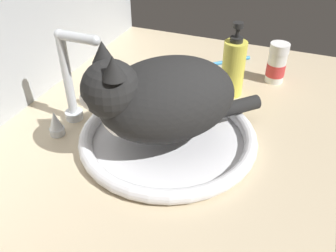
{
  "coord_description": "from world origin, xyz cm",
  "views": [
    {
      "loc": [
        -55.02,
        -23.71,
        50.62
      ],
      "look_at": [
        0.61,
        -1.56,
        7.0
      ],
      "focal_mm": 38.65,
      "sensor_mm": 36.0,
      "label": 1
    }
  ],
  "objects": [
    {
      "name": "pill_bottle",
      "position": [
        35.45,
        -18.34,
        7.98
      ],
      "size": [
        5.0,
        5.0,
        10.73
      ],
      "color": "white",
      "rests_on": "countertop"
    },
    {
      "name": "toothbrush",
      "position": [
        39.55,
        -2.08,
        3.61
      ],
      "size": [
        14.03,
        14.97,
        1.7
      ],
      "color": "#338CD1",
      "rests_on": "countertop"
    },
    {
      "name": "backsplash_wall",
      "position": [
        0.0,
        36.32,
        20.8
      ],
      "size": [
        115.0,
        2.4,
        41.6
      ],
      "primitive_type": "cube",
      "color": "#B2B7BC",
      "rests_on": "ground"
    },
    {
      "name": "faucet",
      "position": [
        0.61,
        20.78,
        11.46
      ],
      "size": [
        16.21,
        11.25,
        21.28
      ],
      "color": "silver",
      "rests_on": "countertop"
    },
    {
      "name": "cat",
      "position": [
        -0.79,
        -0.16,
        14.21
      ],
      "size": [
        33.37,
        33.33,
        20.24
      ],
      "color": "black",
      "rests_on": "sink_basin"
    },
    {
      "name": "sink_basin",
      "position": [
        0.61,
        -1.56,
        4.26
      ],
      "size": [
        37.04,
        37.04,
        2.84
      ],
      "color": "white",
      "rests_on": "countertop"
    },
    {
      "name": "soap_pump_bottle",
      "position": [
        24.93,
        -9.05,
        10.36
      ],
      "size": [
        5.57,
        5.57,
        18.51
      ],
      "color": "#E5DB4C",
      "rests_on": "countertop"
    },
    {
      "name": "countertop",
      "position": [
        0.0,
        0.0,
        1.5
      ],
      "size": [
        115.0,
        70.23,
        3.0
      ],
      "primitive_type": "cube",
      "color": "#CCB793",
      "rests_on": "ground"
    }
  ]
}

